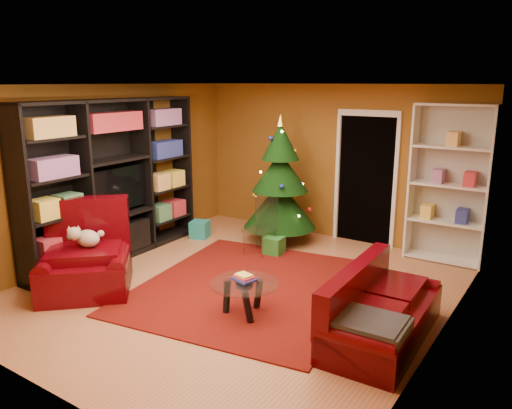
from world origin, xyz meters
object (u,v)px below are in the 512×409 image
Objects in this scene: gift_box_red at (288,228)px; armchair at (85,257)px; rug at (251,287)px; sofa at (384,305)px; gift_box_teal at (200,229)px; white_bookshelf at (449,185)px; acrylic_chair at (260,230)px; media_unit at (114,180)px; gift_box_green at (274,246)px; dog at (88,238)px; coffee_table at (244,298)px; christmas_tree at (280,181)px.

armchair is at bearing -104.70° from gift_box_red.
gift_box_red is at bearing 31.46° from armchair.
sofa is (1.91, -0.33, 0.37)m from rug.
gift_box_teal is 2.59m from armchair.
acrylic_chair is (-2.44, -1.33, -0.76)m from white_bookshelf.
media_unit reaches higher than gift_box_green.
media_unit is 10.68× the size of gift_box_teal.
dog reaches higher than gift_box_green.
sofa is 1.57m from coffee_table.
gift_box_red is at bearing 99.88° from acrylic_chair.
coffee_table is (-1.45, -3.16, -0.96)m from white_bookshelf.
armchair is at bearing -143.41° from rug.
armchair is (-3.54, -3.73, -0.70)m from white_bookshelf.
media_unit is 3.10m from gift_box_red.
acrylic_chair reaches higher than rug.
christmas_tree is at bearing 98.19° from acrylic_chair.
acrylic_chair reaches higher than coffee_table.
christmas_tree reaches higher than gift_box_green.
sofa reaches higher than gift_box_green.
acrylic_chair is at bearing 21.55° from armchair.
rug is at bearing -71.43° from gift_box_green.
gift_box_teal is at bearing 146.49° from rug.
dog is at bearing -58.81° from media_unit.
gift_box_teal is at bearing 52.02° from dog.
white_bookshelf is at bearing 29.73° from media_unit.
gift_box_green is 0.35m from acrylic_chair.
rug is 12.94× the size of gift_box_red.
sofa is at bearing -30.45° from dog.
gift_box_teal is 1.04× the size of gift_box_green.
armchair reaches higher than sofa.
gift_box_teal is 2.56m from dog.
gift_box_green is 0.24× the size of armchair.
armchair reaches higher than dog.
sofa is at bearing -40.26° from christmas_tree.
christmas_tree reaches higher than gift_box_teal.
gift_box_red is 3.68m from armchair.
rug is 1.97m from sofa.
armchair is 3.73m from sofa.
rug is 2.35m from gift_box_teal.
white_bookshelf is (1.84, 2.46, 1.16)m from rug.
gift_box_green is at bearing 53.58° from sofa.
white_bookshelf is (2.27, 1.19, 1.03)m from gift_box_green.
gift_box_green reaches higher than gift_box_red.
white_bookshelf reaches higher than acrylic_chair.
gift_box_teal is (0.43, 1.43, -1.05)m from media_unit.
gift_box_green is at bearing 18.88° from dog.
white_bookshelf is (2.53, 0.60, 0.13)m from christmas_tree.
acrylic_chair is (1.10, 2.39, -0.06)m from armchair.
gift_box_red is (1.61, 2.42, -1.08)m from media_unit.
media_unit is at bearing -176.63° from rug.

